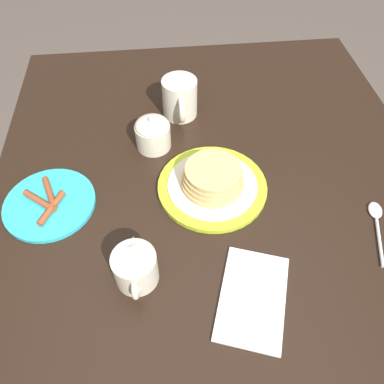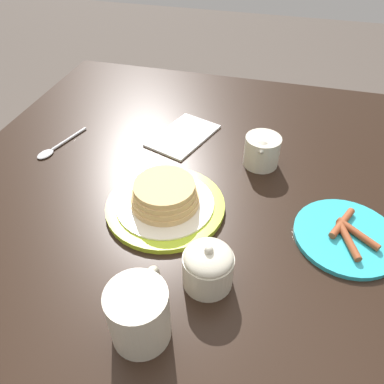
{
  "view_description": "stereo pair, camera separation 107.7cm",
  "coord_description": "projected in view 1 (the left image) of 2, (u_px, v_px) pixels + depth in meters",
  "views": [
    {
      "loc": [
        0.52,
        -0.11,
        1.43
      ],
      "look_at": [
        0.01,
        -0.06,
        0.8
      ],
      "focal_mm": 35.0,
      "sensor_mm": 36.0,
      "label": 1
    },
    {
      "loc": [
        -0.55,
        -0.21,
        1.32
      ],
      "look_at": [
        0.01,
        -0.06,
        0.8
      ],
      "focal_mm": 35.0,
      "sensor_mm": 36.0,
      "label": 2
    }
  ],
  "objects": [
    {
      "name": "napkin",
      "position": [
        253.0,
        297.0,
        0.69
      ],
      "size": [
        0.22,
        0.17,
        0.01
      ],
      "color": "white",
      "rests_on": "dining_table"
    },
    {
      "name": "pancake_plate",
      "position": [
        213.0,
        182.0,
        0.84
      ],
      "size": [
        0.25,
        0.25,
        0.07
      ],
      "color": "#AAC628",
      "rests_on": "dining_table"
    },
    {
      "name": "dining_table",
      "position": [
        215.0,
        225.0,
        0.94
      ],
      "size": [
        1.27,
        1.03,
        0.77
      ],
      "color": "black",
      "rests_on": "ground_plane"
    },
    {
      "name": "spoon",
      "position": [
        377.0,
        220.0,
        0.8
      ],
      "size": [
        0.16,
        0.07,
        0.01
      ],
      "color": "silver",
      "rests_on": "dining_table"
    },
    {
      "name": "coffee_mug",
      "position": [
        180.0,
        98.0,
        0.98
      ],
      "size": [
        0.13,
        0.09,
        0.1
      ],
      "color": "beige",
      "rests_on": "dining_table"
    },
    {
      "name": "side_plate_bacon",
      "position": [
        49.0,
        203.0,
        0.82
      ],
      "size": [
        0.2,
        0.2,
        0.02
      ],
      "color": "#2DADBC",
      "rests_on": "dining_table"
    },
    {
      "name": "sugar_bowl",
      "position": [
        153.0,
        133.0,
        0.91
      ],
      "size": [
        0.09,
        0.09,
        0.09
      ],
      "color": "beige",
      "rests_on": "dining_table"
    },
    {
      "name": "creamer_pitcher",
      "position": [
        135.0,
        267.0,
        0.69
      ],
      "size": [
        0.12,
        0.08,
        0.08
      ],
      "color": "beige",
      "rests_on": "dining_table"
    },
    {
      "name": "ground_plane",
      "position": [
        207.0,
        319.0,
        1.44
      ],
      "size": [
        8.0,
        8.0,
        0.0
      ],
      "primitive_type": "plane",
      "color": "#51473F"
    }
  ]
}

